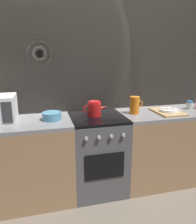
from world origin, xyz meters
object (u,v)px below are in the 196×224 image
Objects in this scene: dish_pile at (168,111)px; spice_jar at (189,105)px; pitcher at (135,105)px; stove_unit at (97,154)px; kettle at (94,109)px; mixing_bowl at (52,116)px.

spice_jar is (0.35, 0.09, 0.03)m from dish_pile.
pitcher is 0.75m from spice_jar.
dish_pile is 0.36m from spice_jar.
stove_unit is at bearing -178.94° from pitcher.
pitcher is 1.90× the size of spice_jar.
kettle is at bearing 173.83° from dish_pile.
mixing_bowl is (-0.47, -0.03, -0.04)m from kettle.
kettle reaches higher than spice_jar.
pitcher reaches higher than stove_unit.
stove_unit is 0.97m from dish_pile.
mixing_bowl reaches higher than dish_pile.
stove_unit is at bearing -53.68° from kettle.
dish_pile is (0.87, -0.09, -0.06)m from kettle.
pitcher is (0.44, 0.01, 0.55)m from stove_unit.
stove_unit is at bearing 176.03° from dish_pile.
dish_pile is (0.40, -0.07, -0.08)m from pitcher.
mixing_bowl is 1.00× the size of pitcher.
kettle is at bearing 179.94° from spice_jar.
stove_unit is 0.53m from kettle.
spice_jar is at bearing 14.81° from dish_pile.
kettle reaches higher than dish_pile.
dish_pile is at bearing -165.19° from spice_jar.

